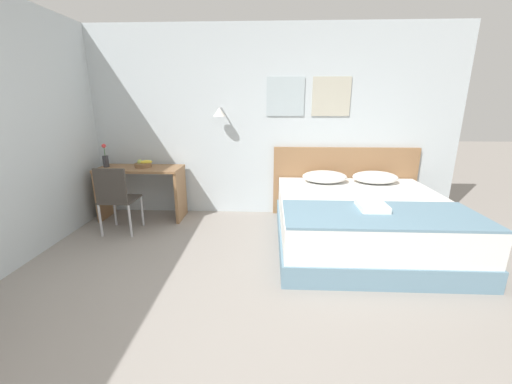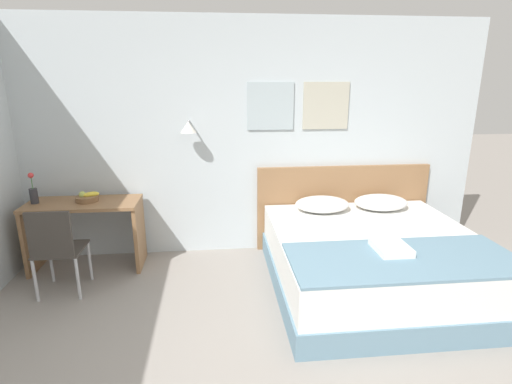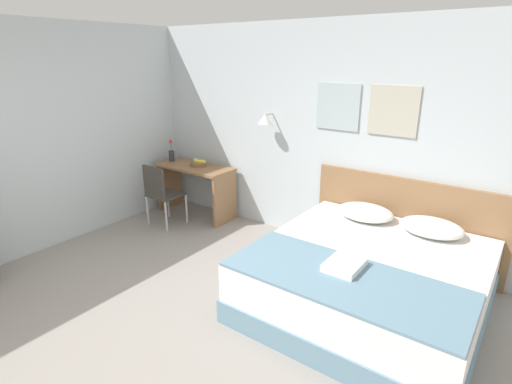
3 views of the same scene
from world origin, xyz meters
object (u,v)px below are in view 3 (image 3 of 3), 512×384
at_px(bed, 367,280).
at_px(pillow_right, 432,227).
at_px(headboard, 404,223).
at_px(pillow_left, 365,212).
at_px(fruit_bowl, 198,163).
at_px(throw_blanket, 343,279).
at_px(flower_vase, 171,154).
at_px(desk, 195,181).
at_px(desk_chair, 160,191).
at_px(folded_towel_near_foot, 344,265).

relative_size(bed, pillow_right, 3.33).
height_order(headboard, pillow_right, headboard).
relative_size(pillow_left, pillow_right, 1.00).
relative_size(pillow_left, fruit_bowl, 2.46).
relative_size(pillow_right, fruit_bowl, 2.46).
xyz_separation_m(bed, throw_blanket, (0.00, -0.58, 0.30)).
distance_m(headboard, pillow_left, 0.48).
height_order(pillow_left, flower_vase, flower_vase).
bearing_deg(desk, headboard, 5.55).
bearing_deg(bed, desk_chair, 176.99).
bearing_deg(throw_blanket, headboard, 90.00).
height_order(pillow_right, folded_towel_near_foot, pillow_right).
bearing_deg(bed, folded_towel_near_foot, -97.21).
distance_m(headboard, pillow_right, 0.48).
bearing_deg(pillow_left, pillow_right, 0.00).
distance_m(throw_blanket, fruit_bowl, 3.19).
xyz_separation_m(folded_towel_near_foot, flower_vase, (-3.34, 1.19, 0.24)).
relative_size(headboard, flower_vase, 6.33).
bearing_deg(folded_towel_near_foot, fruit_bowl, 156.60).
relative_size(headboard, desk, 1.80).
bearing_deg(folded_towel_near_foot, desk, 157.42).
xyz_separation_m(desk, flower_vase, (-0.48, 0.00, 0.34)).
bearing_deg(desk_chair, desk, 81.69).
relative_size(headboard, fruit_bowl, 8.48).
bearing_deg(folded_towel_near_foot, headboard, 87.83).
bearing_deg(flower_vase, pillow_right, -0.42).
distance_m(pillow_left, desk_chair, 2.73).
bearing_deg(flower_vase, fruit_bowl, 2.92).
bearing_deg(fruit_bowl, desk, -145.44).
xyz_separation_m(pillow_left, fruit_bowl, (-2.53, 0.05, 0.14)).
relative_size(desk, flower_vase, 3.52).
bearing_deg(folded_towel_near_foot, throw_blanket, -68.32).
relative_size(throw_blanket, desk, 1.64).
bearing_deg(pillow_left, throw_blanket, -75.38).
xyz_separation_m(pillow_right, throw_blanket, (-0.34, -1.31, -0.06)).
bearing_deg(headboard, pillow_right, -42.05).
relative_size(desk_chair, flower_vase, 2.67).
xyz_separation_m(headboard, folded_towel_near_foot, (-0.06, -1.47, 0.12)).
bearing_deg(throw_blanket, folded_towel_near_foot, 111.68).
distance_m(folded_towel_near_foot, fruit_bowl, 3.07).
bearing_deg(pillow_left, desk_chair, -167.99).
bearing_deg(bed, pillow_right, 64.82).
xyz_separation_m(pillow_left, pillow_right, (0.68, 0.00, 0.00)).
bearing_deg(pillow_right, desk, 179.58).
bearing_deg(desk, folded_towel_near_foot, -22.58).
distance_m(headboard, desk, 2.93).
height_order(folded_towel_near_foot, desk_chair, desk_chair).
bearing_deg(fruit_bowl, pillow_right, -0.96).
relative_size(desk, fruit_bowl, 4.73).
relative_size(bed, flower_vase, 6.12).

